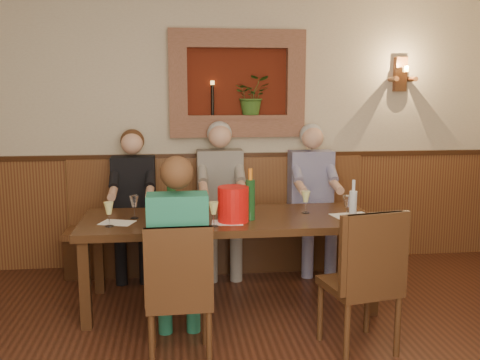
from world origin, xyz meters
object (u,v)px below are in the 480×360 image
Objects in this scene: chair_near_right at (360,309)px; person_bench_left at (134,216)px; chair_near_left at (180,321)px; person_bench_mid at (221,210)px; bench at (220,236)px; wine_bottle_green_a at (250,199)px; dining_table at (229,226)px; spittoon_bucket at (233,204)px; person_bench_right at (312,209)px; person_chair_front at (179,272)px; water_bottle at (353,205)px; wine_bottle_green_b at (171,197)px.

person_bench_left is at bearing 121.93° from chair_near_right.
chair_near_left is 1.85m from person_bench_mid.
wine_bottle_green_a is at bearing -81.17° from bench.
chair_near_left is 1.20m from wine_bottle_green_a.
dining_table is 8.51× the size of spittoon_bucket.
spittoon_bucket is (-0.91, -1.00, 0.29)m from person_bench_right.
person_bench_right reaches higher than person_chair_front.
person_chair_front reaches higher than spittoon_bucket.
dining_table is at bearing 163.30° from water_bottle.
dining_table is at bearing -90.00° from bench.
water_bottle is at bearing -16.70° from dining_table.
wine_bottle_green_b is at bearing 162.58° from wine_bottle_green_a.
spittoon_bucket is at bearing 59.23° from chair_near_left.
dining_table is 1.64× the size of person_bench_right.
chair_near_right is 1.22m from wine_bottle_green_a.
chair_near_left is 0.95× the size of chair_near_right.
spittoon_bucket is at bearing -26.74° from wine_bottle_green_b.
person_bench_mid is at bearing 75.39° from chair_near_left.
person_chair_front is at bearing -125.58° from spittoon_bucket.
bench is 7.18× the size of wine_bottle_green_a.
person_bench_mid is 1.01m from wine_bottle_green_a.
chair_near_left is 0.70× the size of person_chair_front.
dining_table is 1.10m from chair_near_left.
person_bench_right is 3.63× the size of wine_bottle_green_b.
water_bottle reaches higher than chair_near_right.
person_bench_left reaches higher than chair_near_left.
bench is at bearing 173.44° from person_bench_right.
person_chair_front is at bearing -104.84° from person_bench_mid.
chair_near_left is at bearing -102.69° from bench.
wine_bottle_green_b is at bearing 130.45° from chair_near_right.
dining_table is 5.97× the size of wine_bottle_green_b.
bench is 1.14m from wine_bottle_green_b.
person_bench_left is (-0.84, -0.11, 0.26)m from bench.
person_bench_mid reaches higher than wine_bottle_green_a.
wine_bottle_green_a is (-0.77, -0.95, 0.32)m from person_bench_right.
person_chair_front is (-0.43, -1.61, -0.05)m from person_bench_mid.
dining_table is at bearing -44.92° from person_bench_left.
person_bench_right is at bearing -6.56° from bench.
person_bench_left is at bearing 147.99° from water_bottle.
person_bench_left is 0.97× the size of person_bench_right.
person_bench_right is 1.06× the size of person_chair_front.
wine_bottle_green_b is (-0.63, 0.20, -0.01)m from wine_bottle_green_a.
person_bench_mid is 1.67m from person_chair_front.
water_bottle reaches higher than chair_near_left.
chair_near_left is at bearing -114.34° from dining_table.
chair_near_left is 0.66× the size of person_bench_right.
dining_table is at bearing 64.62° from chair_near_left.
person_bench_mid is 4.38× the size of water_bottle.
water_bottle is (1.43, -0.37, -0.03)m from wine_bottle_green_b.
person_chair_front is 4.04× the size of water_bottle.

